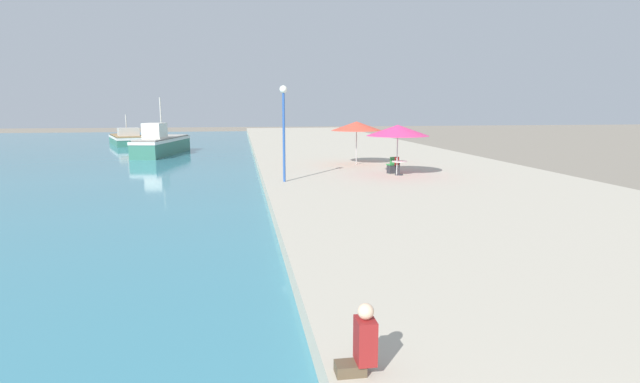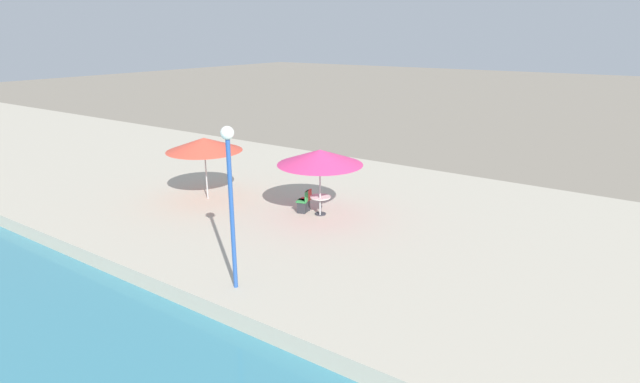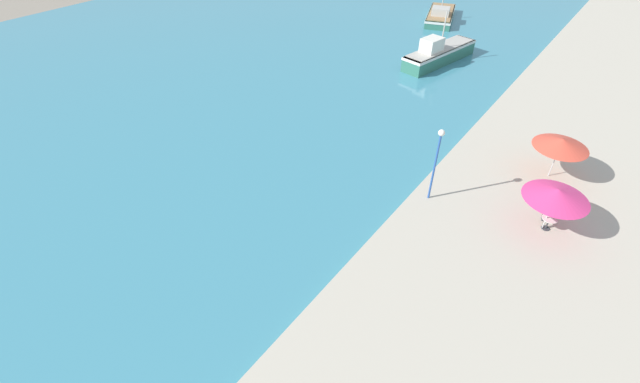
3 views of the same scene
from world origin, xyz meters
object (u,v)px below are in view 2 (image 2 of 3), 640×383
(cafe_chair_right, at_px, (303,205))
(lamppost, at_px, (230,181))
(cafe_umbrella_white, at_px, (204,144))
(cafe_chair_left, at_px, (305,203))
(cafe_table, at_px, (320,202))
(cafe_umbrella_pink, at_px, (320,157))

(cafe_chair_right, distance_m, lamppost, 6.91)
(cafe_umbrella_white, height_order, lamppost, lamppost)
(cafe_chair_left, height_order, lamppost, lamppost)
(cafe_chair_left, distance_m, lamppost, 7.06)
(cafe_umbrella_white, xyz_separation_m, lamppost, (-5.07, -6.46, 0.71))
(cafe_umbrella_white, distance_m, cafe_chair_left, 4.96)
(cafe_table, distance_m, cafe_chair_left, 0.75)
(cafe_umbrella_pink, height_order, cafe_table, cafe_umbrella_pink)
(cafe_umbrella_pink, bearing_deg, cafe_chair_left, 82.50)
(cafe_umbrella_pink, distance_m, cafe_table, 1.84)
(lamppost, bearing_deg, cafe_chair_left, 18.73)
(cafe_chair_right, height_order, lamppost, lamppost)
(cafe_table, bearing_deg, cafe_umbrella_white, 102.52)
(cafe_chair_left, bearing_deg, cafe_chair_right, -173.32)
(cafe_umbrella_pink, height_order, cafe_chair_left, cafe_umbrella_pink)
(cafe_chair_left, bearing_deg, cafe_umbrella_white, 100.09)
(cafe_umbrella_pink, height_order, cafe_chair_right, cafe_umbrella_pink)
(cafe_table, relative_size, lamppost, 0.18)
(cafe_umbrella_white, bearing_deg, cafe_chair_right, -78.22)
(cafe_umbrella_white, bearing_deg, cafe_umbrella_pink, -79.32)
(cafe_umbrella_white, bearing_deg, lamppost, -128.09)
(cafe_umbrella_white, relative_size, cafe_chair_left, 3.48)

